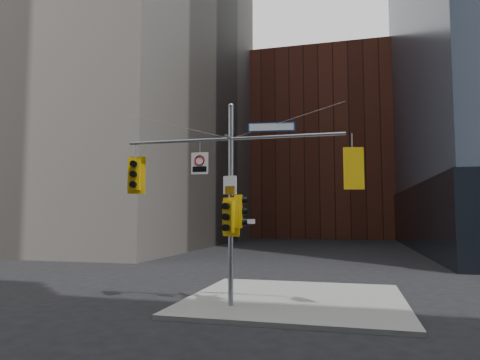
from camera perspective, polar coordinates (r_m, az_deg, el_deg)
The scene contains 13 objects.
ground at distance 13.61m, azimuth -3.66°, elevation -18.60°, with size 160.00×160.00×0.00m, color black.
sidewalk_corner at distance 17.00m, azimuth 7.41°, elevation -15.51°, with size 8.00×8.00×0.15m, color gray.
brick_midrise at distance 71.50m, azimuth 11.05°, elevation 3.97°, with size 26.00×20.00×28.00m, color brown.
signal_assembly at distance 15.17m, azimuth -1.23°, elevation -0.38°, with size 8.00×0.80×7.30m.
traffic_light_west_arm at distance 16.63m, azimuth -13.81°, elevation 0.70°, with size 0.68×0.61×1.43m.
traffic_light_east_arm at distance 14.64m, azimuth 14.78°, elevation 1.44°, with size 0.66×0.59×1.39m.
traffic_light_pole_side at distance 15.05m, azimuth -0.01°, elevation -4.21°, with size 0.48×0.41×1.17m.
traffic_light_pole_front at distance 14.87m, azimuth -1.51°, elevation -4.93°, with size 0.64×0.59×1.36m.
street_sign_blade at distance 15.11m, azimuth 4.21°, elevation 7.06°, with size 1.64×0.24×0.32m.
regulatory_sign_arm at distance 15.58m, azimuth -5.40°, elevation 2.33°, with size 0.64×0.08×0.80m.
regulatory_sign_pole at distance 15.05m, azimuth -1.35°, elevation -0.75°, with size 0.50×0.09×0.65m.
street_blade_ew at distance 15.02m, azimuth 0.43°, elevation -5.54°, with size 0.83×0.08×0.17m.
street_blade_ns at distance 15.57m, azimuth -0.78°, elevation -6.37°, with size 0.11×0.79×0.16m.
Camera 1 is at (4.09, -12.57, 3.26)m, focal length 32.00 mm.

